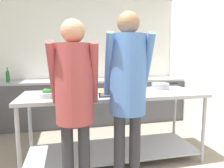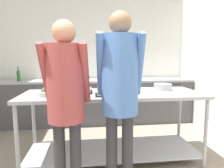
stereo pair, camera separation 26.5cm
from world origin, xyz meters
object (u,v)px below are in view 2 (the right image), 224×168
serving_tray_vegetables (76,91)px  broccoli_bowl (46,93)px  water_bottle (18,75)px  guest_serving_left (66,91)px  serving_tray_roast (115,93)px  plate_stack (142,90)px  sauce_pan (163,87)px  guest_serving_right (120,84)px

serving_tray_vegetables → broccoli_bowl: bearing=-149.7°
water_bottle → guest_serving_left: bearing=-63.0°
serving_tray_vegetables → water_bottle: water_bottle is taller
serving_tray_roast → plate_stack: (0.38, 0.15, -0.00)m
sauce_pan → serving_tray_roast: bearing=-158.1°
plate_stack → guest_serving_right: bearing=-121.5°
serving_tray_vegetables → water_bottle: (-1.15, 1.42, 0.10)m
broccoli_bowl → plate_stack: (1.19, 0.13, -0.02)m
serving_tray_roast → guest_serving_left: size_ratio=0.28×
serving_tray_roast → plate_stack: bearing=21.6°
plate_stack → guest_serving_right: size_ratio=0.12×
guest_serving_right → water_bottle: bearing=126.8°
guest_serving_left → water_bottle: size_ratio=6.30×
guest_serving_left → water_bottle: bearing=117.0°
broccoli_bowl → guest_serving_left: guest_serving_left is taller
broccoli_bowl → sauce_pan: bearing=10.0°
plate_stack → guest_serving_left: guest_serving_left is taller
plate_stack → guest_serving_right: (-0.40, -0.66, 0.18)m
water_bottle → broccoli_bowl: bearing=-63.3°
plate_stack → water_bottle: water_bottle is taller
broccoli_bowl → serving_tray_vegetables: bearing=30.3°
sauce_pan → guest_serving_left: (-1.25, -0.81, 0.10)m
guest_serving_left → guest_serving_right: guest_serving_right is taller
plate_stack → sauce_pan: sauce_pan is taller
water_bottle → plate_stack: bearing=-36.5°
serving_tray_roast → serving_tray_vegetables: bearing=155.2°
serving_tray_vegetables → guest_serving_right: guest_serving_right is taller
serving_tray_vegetables → serving_tray_roast: same height
plate_stack → serving_tray_vegetables: bearing=175.5°
plate_stack → sauce_pan: size_ratio=0.57×
serving_tray_vegetables → sauce_pan: size_ratio=1.03×
water_bottle → guest_serving_right: bearing=-53.2°
serving_tray_vegetables → plate_stack: (0.85, -0.07, -0.00)m
plate_stack → water_bottle: (-2.01, 1.49, 0.10)m
broccoli_bowl → plate_stack: broccoli_bowl is taller
broccoli_bowl → guest_serving_right: bearing=-33.6°
serving_tray_vegetables → serving_tray_roast: bearing=-24.8°
sauce_pan → guest_serving_right: size_ratio=0.22×
plate_stack → water_bottle: bearing=143.5°
serving_tray_vegetables → guest_serving_left: 0.75m
serving_tray_vegetables → guest_serving_right: size_ratio=0.23×
plate_stack → sauce_pan: bearing=22.3°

